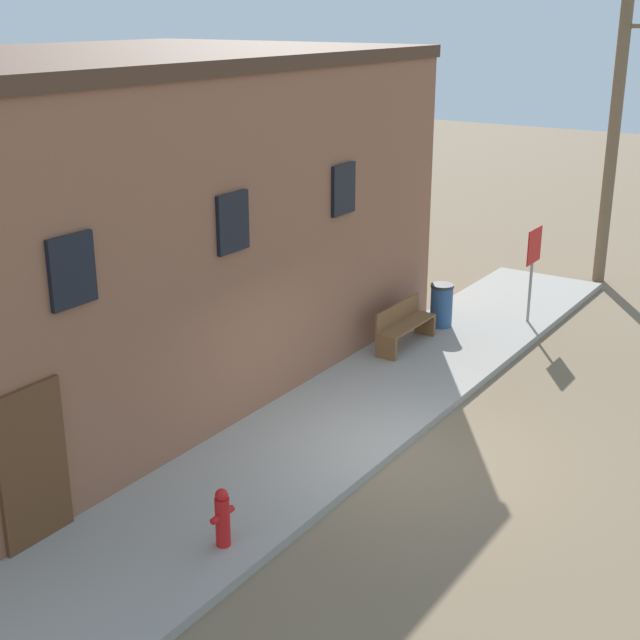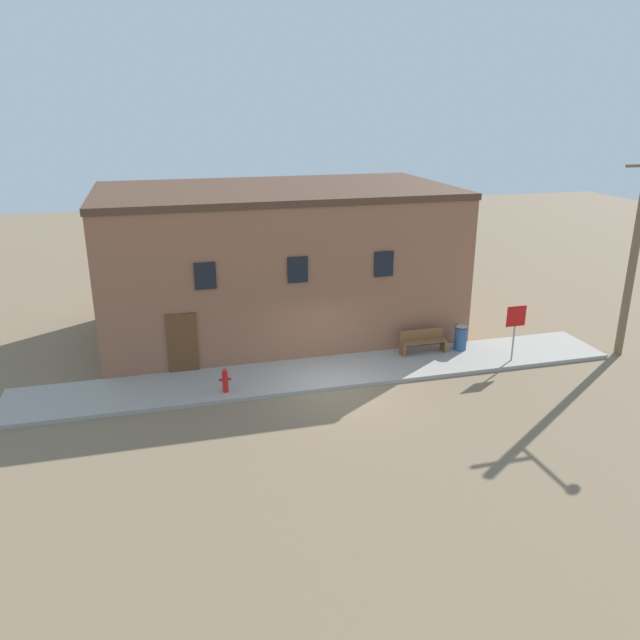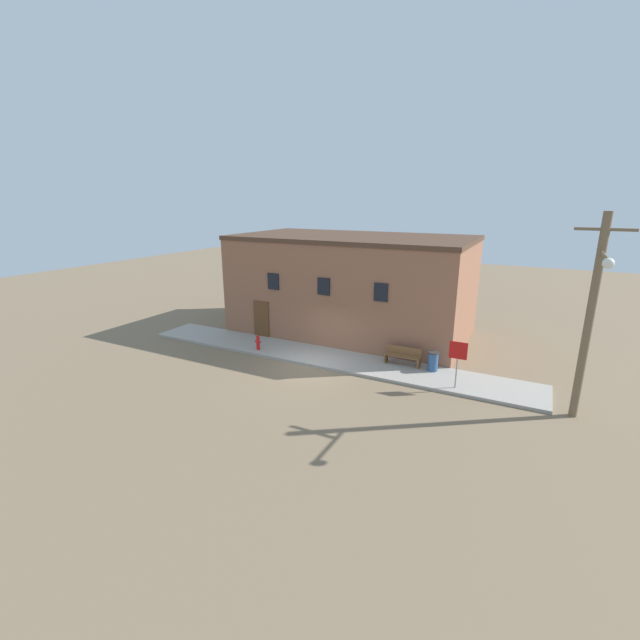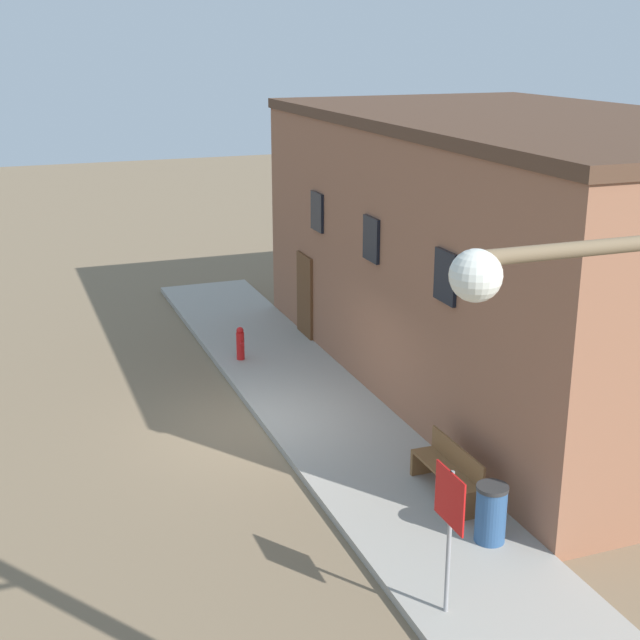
# 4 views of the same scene
# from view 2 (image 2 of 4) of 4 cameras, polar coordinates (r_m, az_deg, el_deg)

# --- Properties ---
(ground_plane) EXTENTS (80.00, 80.00, 0.00)m
(ground_plane) POSITION_cam_2_polar(r_m,az_deg,el_deg) (20.27, 1.49, -6.47)
(ground_plane) COLOR #7A664C
(sidewalk) EXTENTS (20.60, 2.60, 0.14)m
(sidewalk) POSITION_cam_2_polar(r_m,az_deg,el_deg) (21.37, 0.50, -4.85)
(sidewalk) COLOR #9E998E
(sidewalk) RESTS_ON ground
(brick_building) EXTENTS (13.46, 7.42, 5.77)m
(brick_building) POSITION_cam_2_polar(r_m,az_deg,el_deg) (24.91, -3.98, 5.44)
(brick_building) COLOR #8E5B42
(brick_building) RESTS_ON ground
(fire_hydrant) EXTENTS (0.39, 0.19, 0.78)m
(fire_hydrant) POSITION_cam_2_polar(r_m,az_deg,el_deg) (19.93, -8.67, -5.47)
(fire_hydrant) COLOR red
(fire_hydrant) RESTS_ON sidewalk
(stop_sign) EXTENTS (0.73, 0.06, 2.03)m
(stop_sign) POSITION_cam_2_polar(r_m,az_deg,el_deg) (22.74, 17.44, -0.22)
(stop_sign) COLOR gray
(stop_sign) RESTS_ON sidewalk
(bench) EXTENTS (1.70, 0.44, 0.85)m
(bench) POSITION_cam_2_polar(r_m,az_deg,el_deg) (23.06, 9.38, -1.93)
(bench) COLOR brown
(bench) RESTS_ON sidewalk
(trash_bin) EXTENTS (0.48, 0.48, 0.91)m
(trash_bin) POSITION_cam_2_polar(r_m,az_deg,el_deg) (23.59, 12.73, -1.60)
(trash_bin) COLOR #2D517F
(trash_bin) RESTS_ON sidewalk
(utility_pole) EXTENTS (1.80, 2.49, 7.41)m
(utility_pole) POSITION_cam_2_polar(r_m,az_deg,el_deg) (24.45, 27.07, 5.75)
(utility_pole) COLOR brown
(utility_pole) RESTS_ON ground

